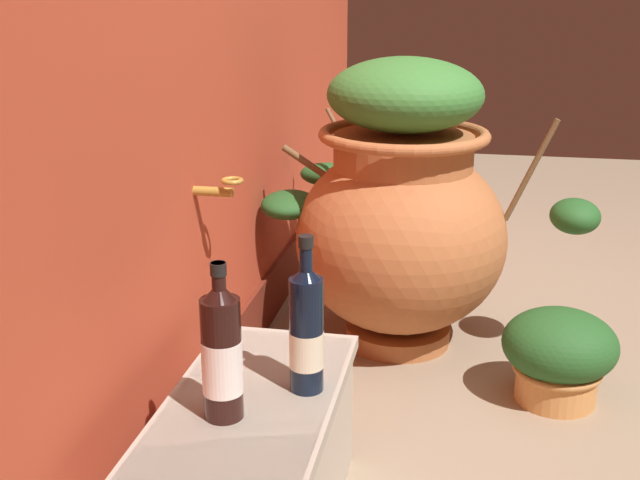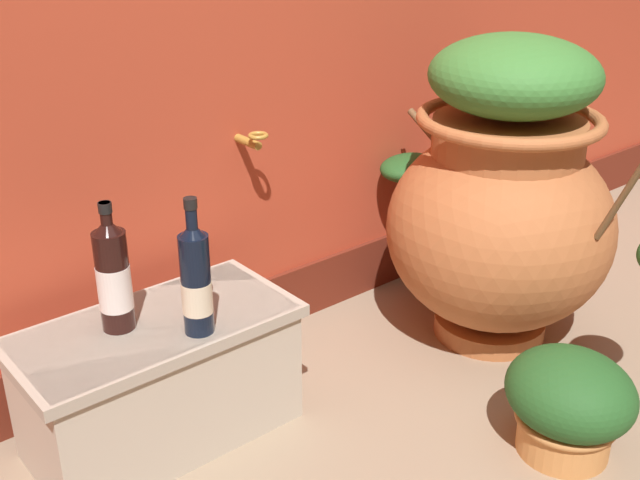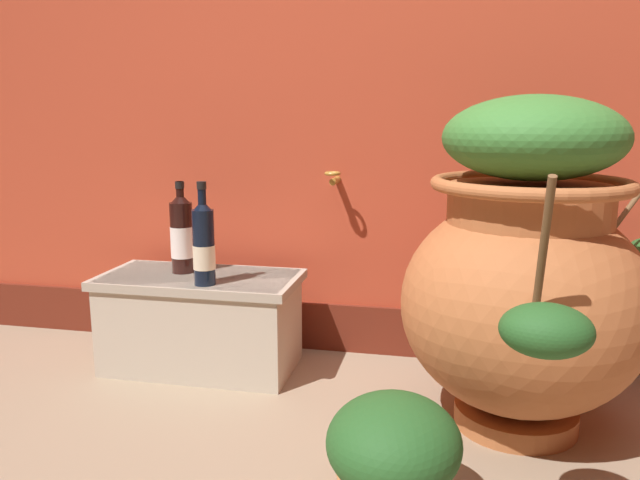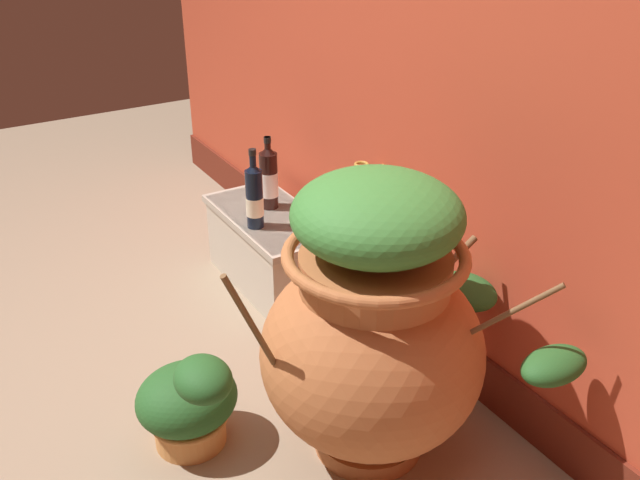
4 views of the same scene
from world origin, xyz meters
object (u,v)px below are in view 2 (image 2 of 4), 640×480
(terracotta_urn, at_px, (502,202))
(wine_bottle_left, at_px, (113,275))
(wine_bottle_middle, at_px, (196,279))
(potted_shrub, at_px, (569,402))

(terracotta_urn, distance_m, wine_bottle_left, 1.15)
(wine_bottle_left, height_order, wine_bottle_middle, wine_bottle_middle)
(wine_bottle_left, distance_m, wine_bottle_middle, 0.19)
(wine_bottle_middle, bearing_deg, potted_shrub, -41.01)
(wine_bottle_middle, relative_size, potted_shrub, 1.04)
(wine_bottle_left, bearing_deg, wine_bottle_middle, -44.78)
(wine_bottle_left, xyz_separation_m, potted_shrub, (0.81, -0.72, -0.33))
(wine_bottle_middle, xyz_separation_m, potted_shrub, (0.67, -0.59, -0.33))
(wine_bottle_middle, height_order, potted_shrub, wine_bottle_middle)
(terracotta_urn, relative_size, wine_bottle_left, 3.30)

